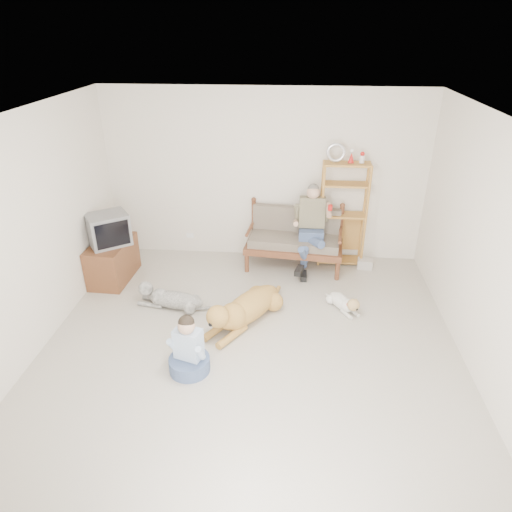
# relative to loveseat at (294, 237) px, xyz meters

# --- Properties ---
(floor) EXTENTS (5.50, 5.50, 0.00)m
(floor) POSITION_rel_loveseat_xyz_m (-0.50, -2.40, -0.49)
(floor) COLOR beige
(floor) RESTS_ON ground
(ceiling) EXTENTS (5.50, 5.50, 0.00)m
(ceiling) POSITION_rel_loveseat_xyz_m (-0.50, -2.40, 2.21)
(ceiling) COLOR white
(ceiling) RESTS_ON ground
(wall_back) EXTENTS (5.00, 0.00, 5.00)m
(wall_back) POSITION_rel_loveseat_xyz_m (-0.50, 0.35, 0.86)
(wall_back) COLOR silver
(wall_back) RESTS_ON ground
(wall_front) EXTENTS (5.00, 0.00, 5.00)m
(wall_front) POSITION_rel_loveseat_xyz_m (-0.50, -5.15, 0.86)
(wall_front) COLOR silver
(wall_front) RESTS_ON ground
(wall_left) EXTENTS (0.00, 5.50, 5.50)m
(wall_left) POSITION_rel_loveseat_xyz_m (-3.00, -2.40, 0.86)
(wall_left) COLOR silver
(wall_left) RESTS_ON ground
(wall_right) EXTENTS (0.00, 5.50, 5.50)m
(wall_right) POSITION_rel_loveseat_xyz_m (2.00, -2.40, 0.86)
(wall_right) COLOR silver
(wall_right) RESTS_ON ground
(loveseat) EXTENTS (1.56, 0.85, 0.95)m
(loveseat) POSITION_rel_loveseat_xyz_m (0.00, 0.00, 0.00)
(loveseat) COLOR brown
(loveseat) RESTS_ON ground
(man) EXTENTS (0.52, 0.74, 1.20)m
(man) POSITION_rel_loveseat_xyz_m (0.23, -0.20, 0.14)
(man) COLOR #4B628A
(man) RESTS_ON loveseat
(etagere) EXTENTS (0.74, 0.32, 1.95)m
(etagere) POSITION_rel_loveseat_xyz_m (0.74, 0.15, 0.37)
(etagere) COLOR #BE843B
(etagere) RESTS_ON ground
(book_stack) EXTENTS (0.25, 0.19, 0.15)m
(book_stack) POSITION_rel_loveseat_xyz_m (1.14, -0.03, -0.41)
(book_stack) COLOR silver
(book_stack) RESTS_ON ground
(tv_stand) EXTENTS (0.54, 0.92, 0.60)m
(tv_stand) POSITION_rel_loveseat_xyz_m (-2.73, -0.67, -0.19)
(tv_stand) COLOR brown
(tv_stand) RESTS_ON ground
(crt_tv) EXTENTS (0.71, 0.69, 0.46)m
(crt_tv) POSITION_rel_loveseat_xyz_m (-2.70, -0.70, 0.35)
(crt_tv) COLOR slate
(crt_tv) RESTS_ON tv_stand
(wall_outlet) EXTENTS (0.12, 0.02, 0.08)m
(wall_outlet) POSITION_rel_loveseat_xyz_m (-1.75, 0.33, -0.19)
(wall_outlet) COLOR white
(wall_outlet) RESTS_ON ground
(golden_retriever) EXTENTS (0.99, 1.44, 0.50)m
(golden_retriever) POSITION_rel_loveseat_xyz_m (-0.63, -1.66, -0.28)
(golden_retriever) COLOR #A57A39
(golden_retriever) RESTS_ON ground
(shaggy_dog) EXTENTS (1.15, 0.39, 0.34)m
(shaggy_dog) POSITION_rel_loveseat_xyz_m (-1.69, -1.37, -0.35)
(shaggy_dog) COLOR silver
(shaggy_dog) RESTS_ON ground
(terrier) EXTENTS (0.45, 0.62, 0.27)m
(terrier) POSITION_rel_loveseat_xyz_m (0.71, -1.27, -0.37)
(terrier) COLOR silver
(terrier) RESTS_ON ground
(child) EXTENTS (0.46, 0.46, 0.73)m
(child) POSITION_rel_loveseat_xyz_m (-1.14, -2.62, -0.22)
(child) COLOR #4B628A
(child) RESTS_ON ground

